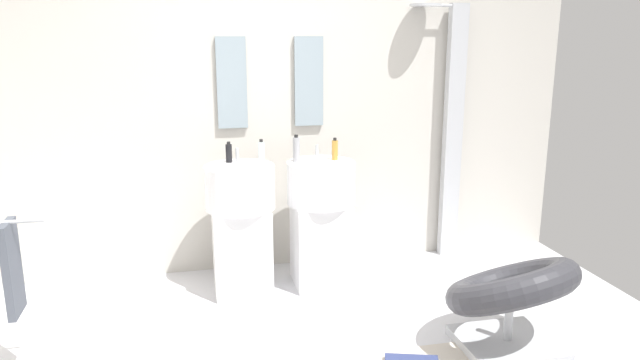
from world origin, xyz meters
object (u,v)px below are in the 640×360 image
object	(u,v)px
shower_column	(451,128)
soap_bottle_grey	(296,149)
pedestal_sink_right	(321,218)
soap_bottle_black	(229,153)
lounge_chair	(511,294)
soap_bottle_clear	(261,152)
towel_rack	(6,273)
pedestal_sink_left	(241,223)
soap_bottle_amber	(335,150)

from	to	relation	value
shower_column	soap_bottle_grey	bearing A→B (deg)	-166.41
pedestal_sink_right	soap_bottle_black	xyz separation A→B (m)	(-0.64, 0.13, 0.49)
shower_column	lounge_chair	size ratio (longest dim) A/B	1.96
lounge_chair	soap_bottle_black	size ratio (longest dim) A/B	7.04
lounge_chair	soap_bottle_clear	xyz separation A→B (m)	(-1.29, 1.24, 0.66)
soap_bottle_grey	shower_column	bearing A→B (deg)	13.59
lounge_chair	soap_bottle_black	xyz separation A→B (m)	(-1.51, 1.30, 0.65)
soap_bottle_black	shower_column	bearing A→B (deg)	7.82
pedestal_sink_right	towel_rack	xyz separation A→B (m)	(-1.86, -0.93, 0.12)
shower_column	towel_rack	world-z (taller)	shower_column
pedestal_sink_left	pedestal_sink_right	xyz separation A→B (m)	(0.58, 0.00, 0.00)
lounge_chair	shower_column	bearing A→B (deg)	79.17
lounge_chair	towel_rack	size ratio (longest dim) A/B	1.10
shower_column	soap_bottle_amber	distance (m)	1.10
pedestal_sink_right	soap_bottle_black	size ratio (longest dim) A/B	6.93
pedestal_sink_right	soap_bottle_clear	size ratio (longest dim) A/B	6.08
pedestal_sink_right	soap_bottle_grey	bearing A→B (deg)	163.18
pedestal_sink_right	lounge_chair	xyz separation A→B (m)	(0.87, -1.18, -0.16)
pedestal_sink_left	towel_rack	world-z (taller)	pedestal_sink_left
shower_column	soap_bottle_grey	world-z (taller)	shower_column
shower_column	soap_bottle_amber	size ratio (longest dim) A/B	12.67
soap_bottle_black	soap_bottle_amber	xyz separation A→B (m)	(0.76, -0.08, 0.01)
soap_bottle_amber	pedestal_sink_left	bearing A→B (deg)	-176.05
soap_bottle_clear	pedestal_sink_left	bearing A→B (deg)	-160.18
soap_bottle_clear	soap_bottle_amber	bearing A→B (deg)	-1.22
soap_bottle_black	pedestal_sink_left	bearing A→B (deg)	-64.84
soap_bottle_clear	lounge_chair	bearing A→B (deg)	-43.83
pedestal_sink_left	soap_bottle_black	size ratio (longest dim) A/B	6.93
pedestal_sink_right	shower_column	size ratio (longest dim) A/B	0.50
soap_bottle_amber	pedestal_sink_right	bearing A→B (deg)	-157.02
soap_bottle_black	soap_bottle_clear	world-z (taller)	soap_bottle_clear
pedestal_sink_left	soap_bottle_clear	xyz separation A→B (m)	(0.16, 0.06, 0.50)
pedestal_sink_right	soap_bottle_clear	bearing A→B (deg)	171.92
soap_bottle_black	soap_bottle_amber	world-z (taller)	soap_bottle_amber
pedestal_sink_left	lounge_chair	distance (m)	1.88
pedestal_sink_left	pedestal_sink_right	distance (m)	0.58
shower_column	soap_bottle_amber	bearing A→B (deg)	-162.79
lounge_chair	soap_bottle_grey	bearing A→B (deg)	130.23
pedestal_sink_right	soap_bottle_amber	world-z (taller)	soap_bottle_amber
lounge_chair	soap_bottle_clear	distance (m)	1.90
lounge_chair	towel_rack	xyz separation A→B (m)	(-2.73, 0.25, 0.28)
towel_rack	soap_bottle_clear	size ratio (longest dim) A/B	5.60
soap_bottle_black	soap_bottle_grey	distance (m)	0.48
pedestal_sink_right	shower_column	xyz separation A→B (m)	(1.17, 0.37, 0.57)
soap_bottle_clear	towel_rack	bearing A→B (deg)	-145.66
soap_bottle_clear	shower_column	bearing A→B (deg)	11.24
soap_bottle_grey	soap_bottle_clear	bearing A→B (deg)	178.13
shower_column	pedestal_sink_left	bearing A→B (deg)	-167.92
towel_rack	soap_bottle_clear	bearing A→B (deg)	34.34
pedestal_sink_right	soap_bottle_clear	world-z (taller)	soap_bottle_clear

